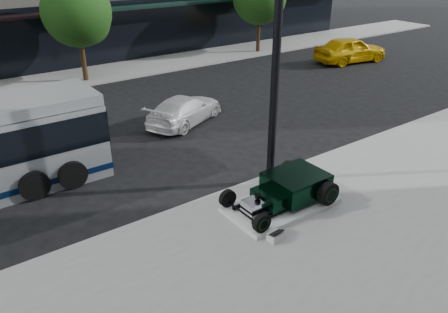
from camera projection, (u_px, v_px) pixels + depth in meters
ground at (187, 171)px, 15.56m from camera, size 120.00×120.00×0.00m
sidewalk_far at (64, 80)px, 25.76m from camera, size 70.00×4.00×0.12m
street_trees at (79, 15)px, 24.05m from camera, size 29.80×3.80×5.70m
display_plinth at (281, 204)px, 13.20m from camera, size 3.40×1.80×0.15m
hot_rod at (291, 187)px, 13.15m from camera, size 3.22×2.00×0.81m
info_plaque at (275, 236)px, 11.69m from camera, size 0.42×0.33×0.31m
lamppost at (276, 63)px, 13.02m from camera, size 0.47×0.47×8.56m
white_sedan at (185, 110)px, 19.50m from camera, size 4.60×3.37×1.24m
yellow_taxi at (350, 49)px, 29.44m from camera, size 5.32×2.86×1.72m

